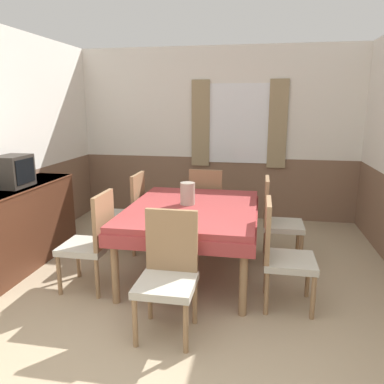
# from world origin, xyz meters

# --- Properties ---
(wall_back) EXTENTS (4.65, 0.10, 2.60)m
(wall_back) POSITION_xyz_m (0.02, 4.07, 1.31)
(wall_back) COLOR white
(wall_back) RESTS_ON ground_plane
(wall_left) EXTENTS (0.05, 4.45, 2.60)m
(wall_left) POSITION_xyz_m (-2.15, 2.02, 1.30)
(wall_left) COLOR white
(wall_left) RESTS_ON ground_plane
(dining_table) EXTENTS (1.33, 1.67, 0.74)m
(dining_table) POSITION_xyz_m (0.01, 1.94, 0.63)
(dining_table) COLOR #9E3838
(dining_table) RESTS_ON ground_plane
(chair_right_far) EXTENTS (0.44, 0.44, 0.96)m
(chair_right_far) POSITION_xyz_m (0.89, 2.44, 0.50)
(chair_right_far) COLOR #93704C
(chair_right_far) RESTS_ON ground_plane
(chair_head_window) EXTENTS (0.44, 0.44, 0.96)m
(chair_head_window) POSITION_xyz_m (0.01, 2.98, 0.50)
(chair_head_window) COLOR #93704C
(chair_head_window) RESTS_ON ground_plane
(chair_right_near) EXTENTS (0.44, 0.44, 0.96)m
(chair_right_near) POSITION_xyz_m (0.89, 1.43, 0.50)
(chair_right_near) COLOR #93704C
(chair_right_near) RESTS_ON ground_plane
(chair_left_near) EXTENTS (0.44, 0.44, 0.96)m
(chair_left_near) POSITION_xyz_m (-0.87, 1.43, 0.50)
(chair_left_near) COLOR #93704C
(chair_left_near) RESTS_ON ground_plane
(chair_head_near) EXTENTS (0.44, 0.44, 0.96)m
(chair_head_near) POSITION_xyz_m (0.01, 0.89, 0.50)
(chair_head_near) COLOR #93704C
(chair_head_near) RESTS_ON ground_plane
(chair_left_far) EXTENTS (0.44, 0.44, 0.96)m
(chair_left_far) POSITION_xyz_m (-0.87, 2.44, 0.50)
(chair_left_far) COLOR #93704C
(chair_left_far) RESTS_ON ground_plane
(sideboard) EXTENTS (0.46, 1.57, 0.90)m
(sideboard) POSITION_xyz_m (-1.89, 1.82, 0.46)
(sideboard) COLOR #4C2819
(sideboard) RESTS_ON ground_plane
(tv) EXTENTS (0.29, 0.38, 0.34)m
(tv) POSITION_xyz_m (-1.89, 1.77, 1.07)
(tv) COLOR #2D2823
(tv) RESTS_ON sideboard
(vase) EXTENTS (0.15, 0.15, 0.23)m
(vase) POSITION_xyz_m (-0.05, 2.00, 0.85)
(vase) COLOR #A39989
(vase) RESTS_ON dining_table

